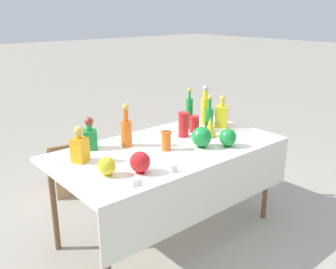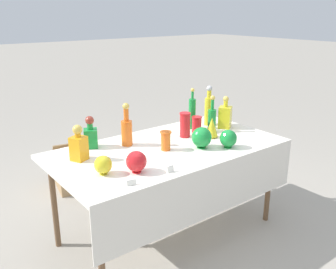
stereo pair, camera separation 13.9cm
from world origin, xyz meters
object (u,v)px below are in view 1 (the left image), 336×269
at_px(tall_bottle_2, 209,118).
at_px(round_bowl_2, 140,162).
at_px(fluted_vase_0, 210,127).
at_px(round_bowl_0, 228,137).
at_px(round_bowl_3, 107,166).
at_px(square_decanter_1, 80,147).
at_px(tall_bottle_1, 126,130).
at_px(square_decanter_2, 90,136).
at_px(slender_vase_2, 166,140).
at_px(tall_bottle_3, 205,108).
at_px(round_bowl_1, 202,137).
at_px(slender_vase_0, 183,124).
at_px(slender_vase_1, 194,123).
at_px(square_decanter_0, 222,115).
at_px(tall_bottle_0, 189,112).
at_px(cardboard_box_behind_left, 135,165).
at_px(cardboard_box_behind_right, 72,171).

distance_m(tall_bottle_2, round_bowl_2, 1.05).
bearing_deg(fluted_vase_0, round_bowl_0, -105.28).
bearing_deg(round_bowl_3, square_decanter_1, 93.15).
distance_m(tall_bottle_1, tall_bottle_2, 0.78).
bearing_deg(round_bowl_0, square_decanter_2, 142.15).
xyz_separation_m(tall_bottle_2, slender_vase_2, (-0.59, -0.12, -0.04)).
bearing_deg(fluted_vase_0, tall_bottle_3, 51.16).
height_order(tall_bottle_3, round_bowl_0, tall_bottle_3).
bearing_deg(round_bowl_0, round_bowl_1, 144.40).
distance_m(tall_bottle_1, slender_vase_0, 0.50).
bearing_deg(slender_vase_1, tall_bottle_1, 172.34).
xyz_separation_m(square_decanter_0, square_decanter_2, (-1.18, 0.27, -0.01)).
bearing_deg(round_bowl_3, tall_bottle_0, 20.06).
relative_size(fluted_vase_0, round_bowl_0, 1.20).
distance_m(slender_vase_1, cardboard_box_behind_left, 1.15).
xyz_separation_m(tall_bottle_1, square_decanter_0, (0.94, -0.14, -0.02)).
height_order(square_decanter_2, round_bowl_0, square_decanter_2).
bearing_deg(fluted_vase_0, square_decanter_2, 156.39).
height_order(slender_vase_2, round_bowl_3, slender_vase_2).
height_order(square_decanter_2, slender_vase_1, square_decanter_2).
xyz_separation_m(square_decanter_0, round_bowl_2, (-1.16, -0.34, -0.03)).
relative_size(slender_vase_0, round_bowl_2, 1.43).
distance_m(slender_vase_2, round_bowl_1, 0.28).
bearing_deg(slender_vase_2, cardboard_box_behind_left, 66.65).
bearing_deg(tall_bottle_3, fluted_vase_0, -128.84).
xyz_separation_m(square_decanter_2, slender_vase_1, (0.90, -0.21, -0.02)).
relative_size(slender_vase_1, round_bowl_3, 1.12).
bearing_deg(cardboard_box_behind_left, square_decanter_2, -141.68).
height_order(tall_bottle_3, square_decanter_0, tall_bottle_3).
relative_size(square_decanter_1, square_decanter_2, 1.04).
relative_size(slender_vase_1, cardboard_box_behind_right, 0.28).
height_order(slender_vase_0, round_bowl_3, slender_vase_0).
height_order(round_bowl_1, cardboard_box_behind_left, round_bowl_1).
distance_m(tall_bottle_0, round_bowl_2, 1.05).
distance_m(tall_bottle_1, cardboard_box_behind_right, 1.25).
distance_m(square_decanter_2, round_bowl_2, 0.61).
distance_m(slender_vase_0, cardboard_box_behind_right, 1.42).
bearing_deg(round_bowl_2, round_bowl_0, -2.71).
height_order(tall_bottle_3, round_bowl_3, tall_bottle_3).
bearing_deg(square_decanter_1, tall_bottle_2, -4.34).
distance_m(round_bowl_2, round_bowl_3, 0.21).
height_order(slender_vase_1, round_bowl_2, round_bowl_2).
height_order(slender_vase_2, cardboard_box_behind_left, slender_vase_2).
bearing_deg(slender_vase_1, round_bowl_0, -98.13).
bearing_deg(square_decanter_1, tall_bottle_3, 3.21).
height_order(tall_bottle_0, tall_bottle_1, tall_bottle_0).
xyz_separation_m(square_decanter_2, cardboard_box_behind_left, (0.90, 0.71, -0.71)).
bearing_deg(square_decanter_1, slender_vase_2, -19.36).
relative_size(square_decanter_1, round_bowl_0, 1.83).
bearing_deg(round_bowl_1, square_decanter_1, 158.03).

